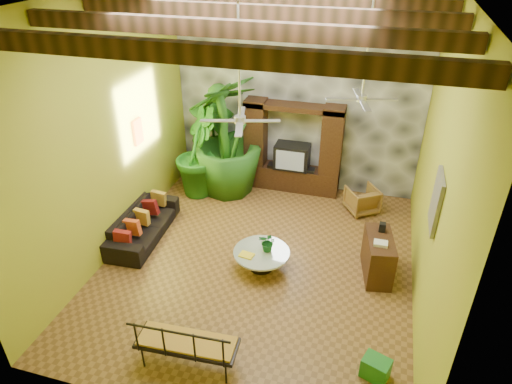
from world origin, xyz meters
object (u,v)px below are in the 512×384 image
(entertainment_center, at_px, (292,154))
(iron_bench, at_px, (185,343))
(tall_plant_b, at_px, (197,151))
(tall_plant_c, at_px, (226,136))
(ceiling_fan_front, at_px, (240,108))
(wicker_armchair, at_px, (362,200))
(coffee_table, at_px, (261,257))
(green_bin, at_px, (376,368))
(ceiling_fan_back, at_px, (363,87))
(tall_plant_a, at_px, (215,140))
(sofa, at_px, (143,224))
(side_console, at_px, (378,256))

(entertainment_center, height_order, iron_bench, entertainment_center)
(tall_plant_b, distance_m, iron_bench, 5.45)
(tall_plant_b, relative_size, tall_plant_c, 0.75)
(ceiling_fan_front, xyz_separation_m, wicker_armchair, (2.04, 2.92, -3.09))
(coffee_table, xyz_separation_m, green_bin, (2.32, -1.97, -0.08))
(entertainment_center, xyz_separation_m, ceiling_fan_back, (1.60, -1.94, 2.44))
(tall_plant_c, bearing_deg, green_bin, -49.96)
(tall_plant_a, relative_size, green_bin, 5.60)
(entertainment_center, height_order, ceiling_fan_back, ceiling_fan_back)
(ceiling_fan_back, xyz_separation_m, tall_plant_a, (-3.65, 1.91, -2.29))
(ceiling_fan_front, height_order, sofa, ceiling_fan_front)
(ceiling_fan_back, relative_size, green_bin, 4.67)
(wicker_armchair, distance_m, green_bin, 4.68)
(entertainment_center, distance_m, coffee_table, 3.36)
(wicker_armchair, height_order, tall_plant_c, tall_plant_c)
(coffee_table, bearing_deg, wicker_armchair, 57.08)
(wicker_armchair, height_order, side_console, side_console)
(entertainment_center, distance_m, green_bin, 5.84)
(tall_plant_c, relative_size, coffee_table, 2.71)
(tall_plant_b, distance_m, tall_plant_c, 0.83)
(entertainment_center, relative_size, tall_plant_b, 1.07)
(ceiling_fan_front, relative_size, tall_plant_a, 0.83)
(tall_plant_a, distance_m, green_bin, 6.95)
(wicker_armchair, bearing_deg, iron_bench, 33.68)
(tall_plant_a, relative_size, tall_plant_b, 0.99)
(ceiling_fan_back, distance_m, tall_plant_b, 4.60)
(tall_plant_b, bearing_deg, iron_bench, -70.00)
(tall_plant_b, distance_m, coffee_table, 3.52)
(tall_plant_a, distance_m, side_console, 5.23)
(ceiling_fan_back, xyz_separation_m, iron_bench, (-1.97, -3.95, -2.87))
(ceiling_fan_back, height_order, side_console, ceiling_fan_back)
(sofa, distance_m, tall_plant_a, 3.10)
(tall_plant_c, distance_m, coffee_table, 3.42)
(tall_plant_b, bearing_deg, tall_plant_a, 77.31)
(entertainment_center, xyz_separation_m, green_bin, (2.43, -5.26, -0.79))
(coffee_table, distance_m, iron_bench, 2.66)
(ceiling_fan_back, xyz_separation_m, wicker_armchair, (0.24, 1.32, -3.09))
(side_console, bearing_deg, sofa, 171.08)
(ceiling_fan_back, xyz_separation_m, side_console, (0.70, -0.91, -2.98))
(iron_bench, bearing_deg, sofa, 124.87)
(ceiling_fan_back, bearing_deg, iron_bench, -116.47)
(entertainment_center, height_order, side_console, entertainment_center)
(tall_plant_b, bearing_deg, green_bin, -43.83)
(tall_plant_c, bearing_deg, tall_plant_b, -160.41)
(tall_plant_a, relative_size, iron_bench, 1.41)
(ceiling_fan_back, height_order, tall_plant_b, ceiling_fan_back)
(wicker_armchair, xyz_separation_m, iron_bench, (-2.20, -5.28, 0.23))
(ceiling_fan_back, bearing_deg, ceiling_fan_front, -138.37)
(ceiling_fan_back, bearing_deg, tall_plant_b, 163.35)
(tall_plant_a, xyz_separation_m, side_console, (4.35, -2.83, -0.69))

